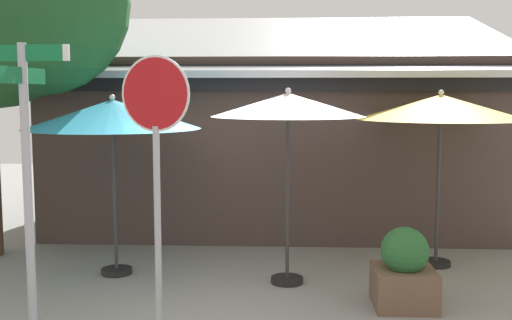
# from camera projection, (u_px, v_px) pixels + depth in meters

# --- Properties ---
(ground_plane) EXTENTS (28.00, 28.00, 0.10)m
(ground_plane) POSITION_uv_depth(u_px,v_px,m) (240.00, 294.00, 7.95)
(ground_plane) COLOR gray
(cafe_building) EXTENTS (8.92, 5.33, 4.40)m
(cafe_building) POSITION_uv_depth(u_px,v_px,m) (281.00, 137.00, 12.39)
(cafe_building) COLOR #473833
(cafe_building) RESTS_ON ground
(street_sign_post) EXTENTS (0.92, 0.86, 3.08)m
(street_sign_post) POSITION_uv_depth(u_px,v_px,m) (27.00, 164.00, 6.04)
(street_sign_post) COLOR #A8AAB2
(street_sign_post) RESTS_ON ground
(stop_sign) EXTENTS (0.75, 0.25, 2.97)m
(stop_sign) POSITION_uv_depth(u_px,v_px,m) (156.00, 143.00, 6.21)
(stop_sign) COLOR #A8AAB2
(stop_sign) RESTS_ON ground
(patio_umbrella_teal_left) EXTENTS (2.47, 2.47, 2.57)m
(patio_umbrella_teal_left) POSITION_uv_depth(u_px,v_px,m) (113.00, 115.00, 8.43)
(patio_umbrella_teal_left) COLOR black
(patio_umbrella_teal_left) RESTS_ON ground
(patio_umbrella_ivory_center) EXTENTS (2.06, 2.06, 2.66)m
(patio_umbrella_ivory_center) POSITION_uv_depth(u_px,v_px,m) (288.00, 107.00, 8.00)
(patio_umbrella_ivory_center) COLOR black
(patio_umbrella_ivory_center) RESTS_ON ground
(patio_umbrella_mustard_right) EXTENTS (2.45, 2.45, 2.64)m
(patio_umbrella_mustard_right) POSITION_uv_depth(u_px,v_px,m) (441.00, 108.00, 8.84)
(patio_umbrella_mustard_right) COLOR black
(patio_umbrella_mustard_right) RESTS_ON ground
(sidewalk_planter) EXTENTS (0.73, 0.73, 0.98)m
(sidewalk_planter) POSITION_uv_depth(u_px,v_px,m) (404.00, 272.00, 7.31)
(sidewalk_planter) COLOR brown
(sidewalk_planter) RESTS_ON ground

